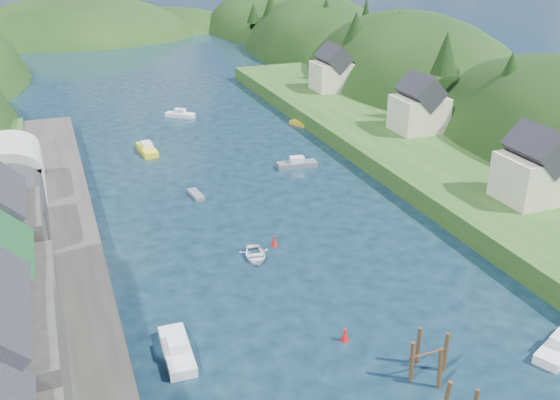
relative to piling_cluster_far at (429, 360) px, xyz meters
name	(u,v)px	position (x,y,z in m)	size (l,w,h in m)	color
ground	(223,166)	(-2.04, 46.68, -1.35)	(600.00, 600.00, 0.00)	black
hillside_right	(409,131)	(42.96, 71.68, -8.77)	(36.00, 245.56, 48.00)	black
far_hills	(119,67)	(-0.82, 170.69, -12.15)	(103.00, 68.00, 44.00)	black
hill_trees	(204,63)	(-0.51, 60.76, 9.77)	(90.19, 149.17, 12.40)	black
quay_left	(38,313)	(-26.04, 16.68, -0.35)	(12.00, 110.00, 2.00)	#2D2B28
boat_sheds	(8,184)	(-28.04, 35.68, 3.92)	(7.00, 21.00, 7.50)	#2D2D30
terrace_right	(423,159)	(22.96, 36.68, -0.15)	(16.00, 120.00, 2.40)	#234719
right_bank_cottages	(412,108)	(25.96, 45.02, 4.49)	(9.00, 59.24, 8.41)	beige
piling_cluster_far	(429,360)	(0.00, 0.00, 0.00)	(3.34, 3.10, 3.84)	#382314
channel_buoy_near	(345,335)	(-3.75, 5.80, -0.87)	(0.70, 0.70, 1.10)	#AE0D10
channel_buoy_far	(274,241)	(-3.42, 22.63, -0.87)	(0.70, 0.70, 1.10)	#AE0D10
moored_boats	(286,287)	(-5.56, 13.96, -0.79)	(36.34, 93.32, 2.04)	silver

